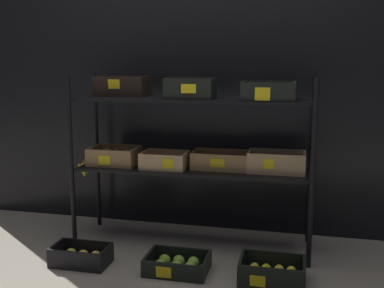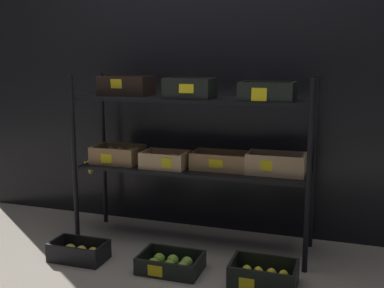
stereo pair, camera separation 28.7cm
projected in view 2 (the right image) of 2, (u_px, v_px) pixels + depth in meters
The scene contains 6 objects.
ground_plane at pixel (192, 243), 3.26m from camera, with size 10.00×10.00×0.00m, color gray.
storefront_wall at pixel (209, 72), 3.43m from camera, with size 3.97×0.12×2.34m, color black.
display_rack at pixel (189, 136), 3.13m from camera, with size 1.69×0.44×1.16m.
crate_ground_apple_gold at pixel (79, 253), 2.98m from camera, with size 0.35×0.21×0.12m.
crate_ground_apple_green at pixel (171, 264), 2.83m from camera, with size 0.37×0.26×0.10m.
crate_ground_lemon at pixel (263, 277), 2.65m from camera, with size 0.37×0.25×0.14m.
Camera 2 is at (0.97, -2.92, 1.27)m, focal length 43.82 mm.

